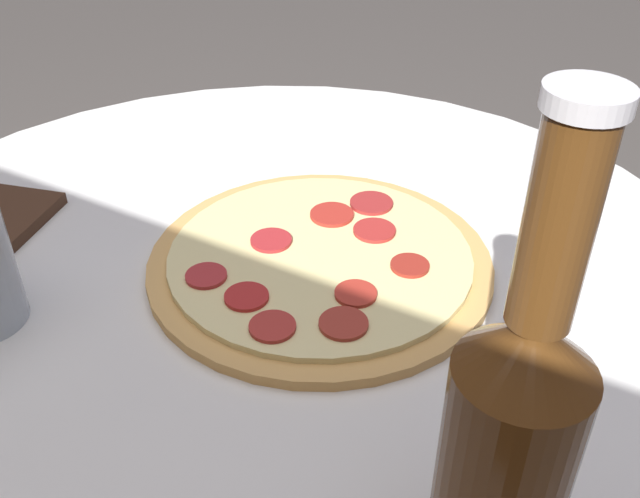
% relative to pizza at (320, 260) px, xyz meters
% --- Properties ---
extents(table, '(0.87, 0.87, 0.73)m').
position_rel_pizza_xyz_m(table, '(0.04, 0.03, -0.19)').
color(table, silver).
rests_on(table, ground_plane).
extents(pizza, '(0.31, 0.31, 0.02)m').
position_rel_pizza_xyz_m(pizza, '(0.00, 0.00, 0.00)').
color(pizza, tan).
rests_on(pizza, table).
extents(beer_bottle, '(0.07, 0.07, 0.30)m').
position_rel_pizza_xyz_m(beer_bottle, '(-0.23, 0.22, 0.10)').
color(beer_bottle, '#563314').
rests_on(beer_bottle, table).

